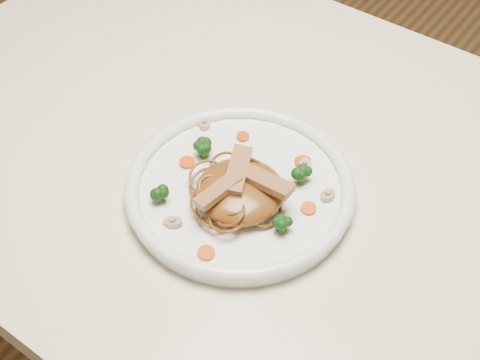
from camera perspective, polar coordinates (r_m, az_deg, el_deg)
The scene contains 19 objects.
table at distance 1.03m, azimuth 1.74°, elevation -1.85°, with size 1.20×0.80×0.75m.
plate at distance 0.91m, azimuth 0.00°, elevation -0.94°, with size 0.30×0.30×0.02m, color white.
noodle_mound at distance 0.87m, azimuth 0.00°, elevation -0.93°, with size 0.12×0.12×0.04m, color brown.
chicken_a at distance 0.85m, azimuth 2.12°, elevation -0.08°, with size 0.08×0.02×0.01m, color #A2754C.
chicken_b at distance 0.87m, azimuth -0.20°, elevation 0.85°, with size 0.08×0.03×0.01m, color #A2754C.
chicken_c at distance 0.84m, azimuth -1.86°, elevation -0.92°, with size 0.07×0.02×0.01m, color #A2754C.
broccoli_0 at distance 0.90m, azimuth 5.31°, elevation 0.53°, with size 0.03×0.03×0.03m, color #10410D, non-canonical shape.
broccoli_1 at distance 0.93m, azimuth -3.04°, elevation 2.79°, with size 0.03×0.03×0.03m, color #10410D, non-canonical shape.
broccoli_2 at distance 0.88m, azimuth -6.84°, elevation -1.08°, with size 0.03×0.03×0.03m, color #10410D, non-canonical shape.
broccoli_3 at distance 0.84m, azimuth 3.60°, elevation -3.48°, with size 0.03×0.03×0.03m, color #10410D, non-canonical shape.
carrot_0 at distance 0.93m, azimuth 5.30°, elevation 1.55°, with size 0.02×0.02×0.01m, color #CA4807.
carrot_1 at distance 0.93m, azimuth -4.48°, elevation 1.48°, with size 0.02×0.02×0.01m, color #CA4807.
carrot_2 at distance 0.88m, azimuth 5.79°, elevation -2.40°, with size 0.02×0.02×0.01m, color #CA4807.
carrot_3 at distance 0.96m, azimuth 0.24°, elevation 3.66°, with size 0.02×0.02×0.01m, color #CA4807.
carrot_4 at distance 0.83m, azimuth -2.86°, elevation -6.15°, with size 0.02×0.02×0.01m, color #CA4807.
mushroom_0 at distance 0.86m, azimuth -5.67°, elevation -3.55°, with size 0.02×0.02×0.01m, color beige.
mushroom_1 at distance 0.89m, azimuth 7.39°, elevation -1.28°, with size 0.03×0.03×0.01m, color beige.
mushroom_2 at distance 0.98m, azimuth -3.01°, elevation 4.72°, with size 0.02×0.02×0.01m, color beige.
mushroom_3 at distance 0.93m, azimuth 5.48°, elevation 1.27°, with size 0.02×0.02×0.01m, color beige.
Camera 1 is at (0.37, -0.56, 1.44)m, focal length 50.71 mm.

